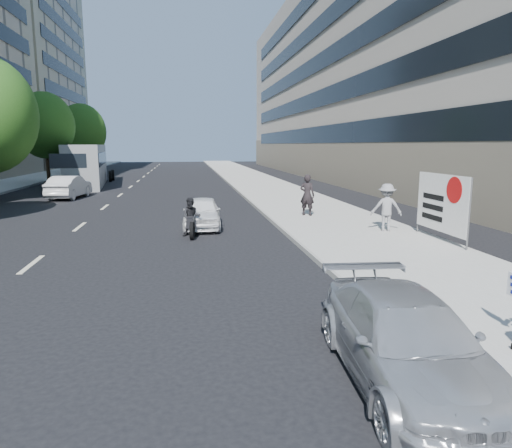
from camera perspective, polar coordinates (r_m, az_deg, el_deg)
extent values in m
plane|color=black|center=(11.86, 2.17, -6.30)|extent=(160.00, 160.00, 0.00)
cube|color=gray|center=(31.95, 2.42, 4.08)|extent=(5.00, 120.00, 0.15)
cube|color=#A49A8D|center=(47.72, 15.77, 17.60)|extent=(14.00, 70.00, 20.00)
cylinder|color=#382616|center=(42.80, -24.56, 6.57)|extent=(0.30, 0.30, 2.97)
ellipsoid|color=#1D4813|center=(42.79, -24.90, 11.13)|extent=(4.80, 4.80, 5.52)
cylinder|color=#382616|center=(56.40, -20.74, 7.24)|extent=(0.30, 0.30, 2.62)
ellipsoid|color=#1D4813|center=(56.39, -20.95, 10.76)|extent=(5.40, 5.40, 6.21)
imported|color=gray|center=(17.49, 15.99, 2.01)|extent=(1.26, 0.92, 1.75)
imported|color=black|center=(20.63, 6.42, 3.63)|extent=(0.81, 0.75, 1.85)
cylinder|color=#4C4C4C|center=(15.07, 25.11, 1.11)|extent=(0.06, 0.06, 2.20)
cylinder|color=#4C4C4C|center=(17.61, 19.71, 2.61)|extent=(0.06, 0.06, 2.20)
cube|color=silver|center=(16.29, 22.18, 2.44)|extent=(0.04, 3.00, 1.90)
cylinder|color=#A50C0C|center=(15.64, 23.52, 3.92)|extent=(0.01, 0.84, 0.84)
cube|color=black|center=(16.69, 21.26, 3.18)|extent=(0.01, 1.30, 0.18)
cube|color=black|center=(16.73, 21.19, 1.99)|extent=(0.01, 1.30, 0.18)
cube|color=black|center=(16.78, 21.11, 0.81)|extent=(0.01, 1.30, 0.18)
imported|color=#ADB0B5|center=(6.87, 18.27, -13.68)|extent=(2.04, 4.37, 1.23)
imported|color=white|center=(18.49, -6.75, 1.45)|extent=(1.64, 3.67, 1.23)
imported|color=silver|center=(30.82, -22.33, 4.32)|extent=(1.99, 4.43, 1.41)
cylinder|color=black|center=(16.16, -8.00, -0.85)|extent=(0.20, 0.65, 0.64)
cylinder|color=black|center=(17.53, -8.07, -0.01)|extent=(0.20, 0.65, 0.64)
cube|color=black|center=(16.80, -8.06, 0.36)|extent=(0.40, 1.22, 0.35)
imported|color=black|center=(16.68, -8.07, 0.85)|extent=(0.76, 0.62, 1.42)
cube|color=gray|center=(40.05, -20.38, 6.91)|extent=(3.90, 12.21, 3.30)
cube|color=black|center=(40.30, -22.21, 7.60)|extent=(1.42, 11.43, 1.00)
cube|color=black|center=(39.79, -18.62, 7.79)|extent=(1.42, 11.43, 1.00)
cube|color=black|center=(34.15, -22.43, 7.30)|extent=(2.39, 0.34, 1.00)
cylinder|color=black|center=(36.02, -23.63, 4.60)|extent=(0.37, 1.02, 1.00)
cylinder|color=black|center=(35.47, -19.72, 4.78)|extent=(0.37, 1.02, 1.00)
cylinder|color=black|center=(37.95, -22.87, 4.88)|extent=(0.37, 1.02, 1.00)
cylinder|color=black|center=(37.42, -19.15, 5.05)|extent=(0.37, 1.02, 1.00)
cylinder|color=black|center=(43.78, -21.00, 5.57)|extent=(0.37, 1.02, 1.00)
cylinder|color=black|center=(43.33, -17.75, 5.71)|extent=(0.37, 1.02, 1.00)
cylinder|color=black|center=(45.25, -20.60, 5.71)|extent=(0.37, 1.02, 1.00)
cylinder|color=black|center=(44.81, -17.46, 5.85)|extent=(0.37, 1.02, 1.00)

